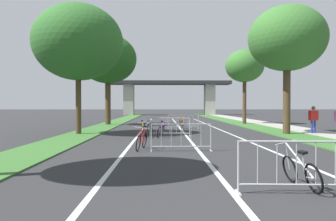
{
  "coord_description": "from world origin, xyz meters",
  "views": [
    {
      "loc": [
        -1.41,
        -1.75,
        1.73
      ],
      "look_at": [
        -0.81,
        29.06,
        1.27
      ],
      "focal_mm": 34.45,
      "sensor_mm": 36.0,
      "label": 1
    }
  ],
  "objects_px": {
    "crowd_barrier_second": "(181,138)",
    "crowd_barrier_third": "(170,127)",
    "bicycle_orange_0": "(182,124)",
    "bicycle_purple_1": "(161,131)",
    "tree_right_pine_far": "(287,39)",
    "bicycle_yellow_5": "(144,131)",
    "tree_left_cypress_far": "(108,59)",
    "bicycle_white_4": "(150,129)",
    "crowd_barrier_fourth": "(183,122)",
    "bicycle_red_2": "(142,140)",
    "tree_left_oak_near": "(78,42)",
    "crowd_barrier_nearest": "(296,167)",
    "bicycle_silver_3": "(301,171)",
    "pedestrian_pushing_bike": "(313,117)",
    "tree_right_pine_near": "(245,66)"
  },
  "relations": [
    {
      "from": "crowd_barrier_second",
      "to": "crowd_barrier_third",
      "type": "xyz_separation_m",
      "value": [
        -0.29,
        5.95,
        0.0
      ]
    },
    {
      "from": "bicycle_orange_0",
      "to": "bicycle_purple_1",
      "type": "height_order",
      "value": "bicycle_orange_0"
    },
    {
      "from": "tree_right_pine_far",
      "to": "bicycle_yellow_5",
      "type": "relative_size",
      "value": 4.74
    },
    {
      "from": "tree_left_cypress_far",
      "to": "bicycle_white_4",
      "type": "xyz_separation_m",
      "value": [
        4.17,
        -10.41,
        -5.53
      ]
    },
    {
      "from": "crowd_barrier_fourth",
      "to": "crowd_barrier_third",
      "type": "bearing_deg",
      "value": -101.1
    },
    {
      "from": "bicycle_orange_0",
      "to": "crowd_barrier_third",
      "type": "bearing_deg",
      "value": 74.85
    },
    {
      "from": "crowd_barrier_third",
      "to": "bicycle_orange_0",
      "type": "distance_m",
      "value": 5.69
    },
    {
      "from": "bicycle_red_2",
      "to": "bicycle_yellow_5",
      "type": "bearing_deg",
      "value": -77.66
    },
    {
      "from": "bicycle_red_2",
      "to": "bicycle_white_4",
      "type": "xyz_separation_m",
      "value": [
        0.1,
        6.04,
        0.03
      ]
    },
    {
      "from": "bicycle_white_4",
      "to": "bicycle_purple_1",
      "type": "bearing_deg",
      "value": -51.34
    },
    {
      "from": "tree_left_oak_near",
      "to": "tree_left_cypress_far",
      "type": "bearing_deg",
      "value": 89.05
    },
    {
      "from": "tree_right_pine_far",
      "to": "crowd_barrier_fourth",
      "type": "bearing_deg",
      "value": 140.2
    },
    {
      "from": "bicycle_purple_1",
      "to": "bicycle_white_4",
      "type": "distance_m",
      "value": 1.2
    },
    {
      "from": "bicycle_white_4",
      "to": "bicycle_red_2",
      "type": "bearing_deg",
      "value": -84.37
    },
    {
      "from": "tree_right_pine_far",
      "to": "crowd_barrier_nearest",
      "type": "relative_size",
      "value": 3.29
    },
    {
      "from": "tree_left_oak_near",
      "to": "bicycle_white_4",
      "type": "xyz_separation_m",
      "value": [
        4.33,
        -0.74,
        -5.14
      ]
    },
    {
      "from": "bicycle_white_4",
      "to": "bicycle_yellow_5",
      "type": "xyz_separation_m",
      "value": [
        -0.28,
        -1.1,
        -0.03
      ]
    },
    {
      "from": "bicycle_silver_3",
      "to": "crowd_barrier_second",
      "type": "bearing_deg",
      "value": 106.26
    },
    {
      "from": "crowd_barrier_fourth",
      "to": "bicycle_orange_0",
      "type": "height_order",
      "value": "crowd_barrier_fourth"
    },
    {
      "from": "crowd_barrier_second",
      "to": "bicycle_yellow_5",
      "type": "xyz_separation_m",
      "value": [
        -1.71,
        5.43,
        -0.16
      ]
    },
    {
      "from": "tree_left_oak_near",
      "to": "pedestrian_pushing_bike",
      "type": "height_order",
      "value": "tree_left_oak_near"
    },
    {
      "from": "tree_right_pine_near",
      "to": "pedestrian_pushing_bike",
      "type": "distance_m",
      "value": 11.71
    },
    {
      "from": "crowd_barrier_third",
      "to": "crowd_barrier_fourth",
      "type": "bearing_deg",
      "value": 78.9
    },
    {
      "from": "tree_right_pine_far",
      "to": "crowd_barrier_third",
      "type": "bearing_deg",
      "value": -171.6
    },
    {
      "from": "crowd_barrier_third",
      "to": "crowd_barrier_second",
      "type": "bearing_deg",
      "value": -87.22
    },
    {
      "from": "tree_left_oak_near",
      "to": "tree_left_cypress_far",
      "type": "distance_m",
      "value": 9.67
    },
    {
      "from": "bicycle_white_4",
      "to": "crowd_barrier_second",
      "type": "bearing_deg",
      "value": -71.1
    },
    {
      "from": "tree_left_oak_near",
      "to": "crowd_barrier_third",
      "type": "height_order",
      "value": "tree_left_oak_near"
    },
    {
      "from": "crowd_barrier_second",
      "to": "pedestrian_pushing_bike",
      "type": "relative_size",
      "value": 1.37
    },
    {
      "from": "tree_left_oak_near",
      "to": "crowd_barrier_third",
      "type": "xyz_separation_m",
      "value": [
        5.47,
        -1.32,
        -5.01
      ]
    },
    {
      "from": "tree_right_pine_near",
      "to": "bicycle_purple_1",
      "type": "distance_m",
      "value": 15.37
    },
    {
      "from": "crowd_barrier_fourth",
      "to": "bicycle_yellow_5",
      "type": "xyz_separation_m",
      "value": [
        -2.59,
        -6.48,
        -0.16
      ]
    },
    {
      "from": "crowd_barrier_nearest",
      "to": "bicycle_orange_0",
      "type": "distance_m",
      "value": 17.54
    },
    {
      "from": "crowd_barrier_nearest",
      "to": "bicycle_red_2",
      "type": "bearing_deg",
      "value": 118.03
    },
    {
      "from": "bicycle_purple_1",
      "to": "bicycle_silver_3",
      "type": "relative_size",
      "value": 1.02
    },
    {
      "from": "tree_right_pine_far",
      "to": "bicycle_purple_1",
      "type": "distance_m",
      "value": 9.39
    },
    {
      "from": "crowd_barrier_second",
      "to": "bicycle_purple_1",
      "type": "relative_size",
      "value": 1.44
    },
    {
      "from": "crowd_barrier_second",
      "to": "bicycle_white_4",
      "type": "xyz_separation_m",
      "value": [
        -1.42,
        6.53,
        -0.13
      ]
    },
    {
      "from": "bicycle_red_2",
      "to": "bicycle_silver_3",
      "type": "xyz_separation_m",
      "value": [
        3.71,
        -6.0,
        -0.01
      ]
    },
    {
      "from": "tree_right_pine_far",
      "to": "tree_left_cypress_far",
      "type": "bearing_deg",
      "value": 141.21
    },
    {
      "from": "crowd_barrier_fourth",
      "to": "bicycle_yellow_5",
      "type": "bearing_deg",
      "value": -111.76
    },
    {
      "from": "bicycle_silver_3",
      "to": "bicycle_purple_1",
      "type": "bearing_deg",
      "value": 99.72
    },
    {
      "from": "tree_right_pine_near",
      "to": "bicycle_red_2",
      "type": "distance_m",
      "value": 19.92
    },
    {
      "from": "tree_left_oak_near",
      "to": "tree_left_cypress_far",
      "type": "height_order",
      "value": "tree_left_cypress_far"
    },
    {
      "from": "tree_left_oak_near",
      "to": "bicycle_silver_3",
      "type": "relative_size",
      "value": 4.94
    },
    {
      "from": "pedestrian_pushing_bike",
      "to": "tree_right_pine_far",
      "type": "bearing_deg",
      "value": -0.6
    },
    {
      "from": "bicycle_orange_0",
      "to": "bicycle_red_2",
      "type": "distance_m",
      "value": 11.29
    },
    {
      "from": "tree_left_oak_near",
      "to": "bicycle_red_2",
      "type": "xyz_separation_m",
      "value": [
        4.23,
        -6.79,
        -5.17
      ]
    },
    {
      "from": "tree_right_pine_far",
      "to": "pedestrian_pushing_bike",
      "type": "bearing_deg",
      "value": -0.12
    },
    {
      "from": "crowd_barrier_second",
      "to": "bicycle_orange_0",
      "type": "relative_size",
      "value": 1.32
    }
  ]
}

